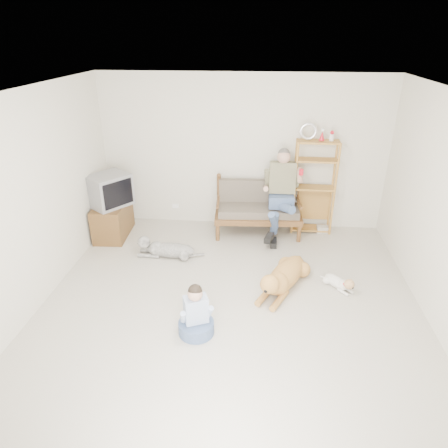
# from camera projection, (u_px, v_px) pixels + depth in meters

# --- Properties ---
(floor) EXTENTS (5.50, 5.50, 0.00)m
(floor) POSITION_uv_depth(u_px,v_px,m) (229.00, 315.00, 5.12)
(floor) COLOR silver
(floor) RESTS_ON ground
(ceiling) EXTENTS (5.50, 5.50, 0.00)m
(ceiling) POSITION_uv_depth(u_px,v_px,m) (230.00, 96.00, 3.95)
(ceiling) COLOR white
(ceiling) RESTS_ON ground
(wall_back) EXTENTS (5.00, 0.00, 5.00)m
(wall_back) POSITION_uv_depth(u_px,v_px,m) (243.00, 153.00, 7.00)
(wall_back) COLOR beige
(wall_back) RESTS_ON ground
(wall_front) EXTENTS (5.00, 0.00, 5.00)m
(wall_front) POSITION_uv_depth(u_px,v_px,m) (186.00, 443.00, 2.07)
(wall_front) COLOR beige
(wall_front) RESTS_ON ground
(wall_left) EXTENTS (0.00, 5.50, 5.50)m
(wall_left) POSITION_uv_depth(u_px,v_px,m) (21.00, 211.00, 4.75)
(wall_left) COLOR beige
(wall_left) RESTS_ON ground
(loveseat) EXTENTS (1.54, 0.79, 0.95)m
(loveseat) POSITION_uv_depth(u_px,v_px,m) (258.00, 207.00, 7.05)
(loveseat) COLOR brown
(loveseat) RESTS_ON ground
(man) EXTENTS (0.59, 0.84, 1.36)m
(man) POSITION_uv_depth(u_px,v_px,m) (280.00, 200.00, 6.73)
(man) COLOR #4B628A
(man) RESTS_ON loveseat
(etagere) EXTENTS (0.73, 0.32, 1.95)m
(etagere) POSITION_uv_depth(u_px,v_px,m) (314.00, 186.00, 6.93)
(etagere) COLOR #AF8137
(etagere) RESTS_ON ground
(book_stack) EXTENTS (0.20, 0.15, 0.12)m
(book_stack) POSITION_uv_depth(u_px,v_px,m) (322.00, 229.00, 7.20)
(book_stack) COLOR beige
(book_stack) RESTS_ON ground
(tv_stand) EXTENTS (0.54, 0.92, 0.60)m
(tv_stand) POSITION_uv_depth(u_px,v_px,m) (113.00, 219.00, 7.01)
(tv_stand) COLOR brown
(tv_stand) RESTS_ON ground
(crt_tv) EXTENTS (0.80, 0.83, 0.54)m
(crt_tv) POSITION_uv_depth(u_px,v_px,m) (109.00, 190.00, 6.71)
(crt_tv) COLOR gray
(crt_tv) RESTS_ON tv_stand
(wall_outlet) EXTENTS (0.12, 0.02, 0.08)m
(wall_outlet) POSITION_uv_depth(u_px,v_px,m) (175.00, 206.00, 7.55)
(wall_outlet) COLOR white
(wall_outlet) RESTS_ON ground
(golden_retriever) EXTENTS (0.77, 1.39, 0.45)m
(golden_retriever) POSITION_uv_depth(u_px,v_px,m) (283.00, 277.00, 5.57)
(golden_retriever) COLOR #B47C3E
(golden_retriever) RESTS_ON ground
(shaggy_dog) EXTENTS (1.14, 0.28, 0.34)m
(shaggy_dog) POSITION_uv_depth(u_px,v_px,m) (165.00, 249.00, 6.40)
(shaggy_dog) COLOR silver
(shaggy_dog) RESTS_ON ground
(terrier) EXTENTS (0.44, 0.49, 0.23)m
(terrier) POSITION_uv_depth(u_px,v_px,m) (340.00, 283.00, 5.60)
(terrier) COLOR silver
(terrier) RESTS_ON ground
(child) EXTENTS (0.43, 0.43, 0.68)m
(child) POSITION_uv_depth(u_px,v_px,m) (196.00, 316.00, 4.72)
(child) COLOR #4B628A
(child) RESTS_ON ground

